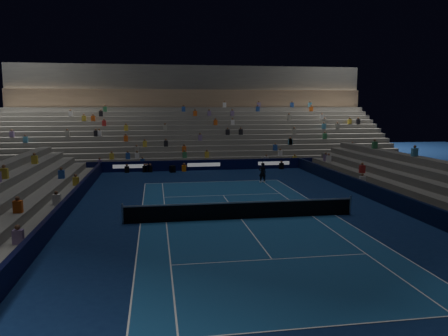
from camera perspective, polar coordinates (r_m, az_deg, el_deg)
ground at (r=24.02m, az=2.28°, el=-6.77°), size 90.00×90.00×0.00m
court_surface at (r=24.01m, az=2.28°, el=-6.76°), size 10.97×23.77×0.01m
sponsor_barrier_far at (r=41.88m, az=-2.71°, el=0.40°), size 44.00×0.25×1.00m
sponsor_barrier_east at (r=27.46m, az=22.61°, el=-4.42°), size 0.25×37.00×1.00m
sponsor_barrier_west at (r=23.99m, az=-21.21°, el=-6.12°), size 0.25×37.00×1.00m
grandstand_main at (r=50.92m, az=-3.92°, el=5.04°), size 44.00×15.20×11.20m
tennis_net at (r=23.89m, az=2.29°, el=-5.60°), size 12.90×0.10×1.10m
tennis_player at (r=35.20m, az=5.11°, el=-0.60°), size 0.61×0.42×1.64m
broadcast_camera at (r=40.75m, az=-6.84°, el=-0.12°), size 0.61×0.99×0.63m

